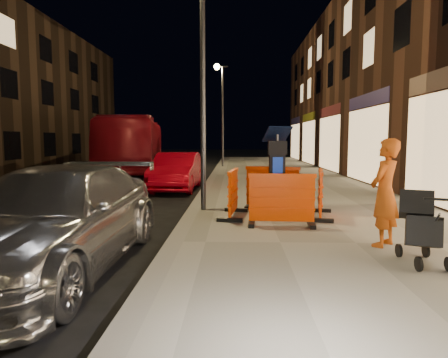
{
  "coord_description": "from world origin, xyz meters",
  "views": [
    {
      "loc": [
        1.01,
        -6.48,
        1.87
      ],
      "look_at": [
        0.8,
        1.0,
        1.1
      ],
      "focal_mm": 32.0,
      "sensor_mm": 36.0,
      "label": 1
    }
  ],
  "objects_px": {
    "parking_kiosk": "(277,175)",
    "car_silver": "(56,269)",
    "barrier_bldgside": "(320,193)",
    "barrier_kerbside": "(233,193)",
    "man": "(385,193)",
    "car_red": "(177,190)",
    "barrier_back": "(273,188)",
    "stroller": "(423,229)",
    "barrier_front": "(282,200)",
    "bus_doubledecker": "(135,172)"
  },
  "relations": [
    {
      "from": "barrier_kerbside",
      "to": "stroller",
      "type": "xyz_separation_m",
      "value": [
        2.61,
        -3.25,
        -0.03
      ]
    },
    {
      "from": "barrier_back",
      "to": "car_silver",
      "type": "distance_m",
      "value": 5.45
    },
    {
      "from": "barrier_kerbside",
      "to": "bus_doubledecker",
      "type": "bearing_deg",
      "value": 29.56
    },
    {
      "from": "barrier_front",
      "to": "man",
      "type": "bearing_deg",
      "value": -40.03
    },
    {
      "from": "barrier_kerbside",
      "to": "bus_doubledecker",
      "type": "height_order",
      "value": "bus_doubledecker"
    },
    {
      "from": "barrier_back",
      "to": "barrier_bldgside",
      "type": "bearing_deg",
      "value": -33.26
    },
    {
      "from": "parking_kiosk",
      "to": "car_red",
      "type": "bearing_deg",
      "value": 126.92
    },
    {
      "from": "car_silver",
      "to": "stroller",
      "type": "relative_size",
      "value": 5.18
    },
    {
      "from": "barrier_bldgside",
      "to": "car_red",
      "type": "height_order",
      "value": "barrier_bldgside"
    },
    {
      "from": "car_silver",
      "to": "barrier_bldgside",
      "type": "bearing_deg",
      "value": 37.64
    },
    {
      "from": "car_silver",
      "to": "man",
      "type": "bearing_deg",
      "value": 11.51
    },
    {
      "from": "car_red",
      "to": "bus_doubledecker",
      "type": "distance_m",
      "value": 8.16
    },
    {
      "from": "car_silver",
      "to": "stroller",
      "type": "height_order",
      "value": "stroller"
    },
    {
      "from": "car_red",
      "to": "bus_doubledecker",
      "type": "relative_size",
      "value": 0.38
    },
    {
      "from": "barrier_kerbside",
      "to": "car_red",
      "type": "xyz_separation_m",
      "value": [
        -2.07,
        5.63,
        -0.67
      ]
    },
    {
      "from": "bus_doubledecker",
      "to": "stroller",
      "type": "relative_size",
      "value": 11.11
    },
    {
      "from": "parking_kiosk",
      "to": "car_silver",
      "type": "distance_m",
      "value": 4.84
    },
    {
      "from": "bus_doubledecker",
      "to": "barrier_kerbside",
      "type": "bearing_deg",
      "value": -75.42
    },
    {
      "from": "barrier_back",
      "to": "bus_doubledecker",
      "type": "relative_size",
      "value": 0.12
    },
    {
      "from": "car_red",
      "to": "man",
      "type": "distance_m",
      "value": 9.21
    },
    {
      "from": "barrier_back",
      "to": "car_red",
      "type": "xyz_separation_m",
      "value": [
        -3.02,
        4.68,
        -0.67
      ]
    },
    {
      "from": "barrier_kerbside",
      "to": "parking_kiosk",
      "type": "bearing_deg",
      "value": -83.26
    },
    {
      "from": "barrier_kerbside",
      "to": "bus_doubledecker",
      "type": "distance_m",
      "value": 14.17
    },
    {
      "from": "barrier_back",
      "to": "barrier_bldgside",
      "type": "relative_size",
      "value": 1.0
    },
    {
      "from": "parking_kiosk",
      "to": "barrier_kerbside",
      "type": "xyz_separation_m",
      "value": [
        -0.95,
        0.0,
        -0.41
      ]
    },
    {
      "from": "barrier_bldgside",
      "to": "parking_kiosk",
      "type": "bearing_deg",
      "value": 100.74
    },
    {
      "from": "bus_doubledecker",
      "to": "stroller",
      "type": "bearing_deg",
      "value": -71.8
    },
    {
      "from": "car_silver",
      "to": "stroller",
      "type": "distance_m",
      "value": 5.18
    },
    {
      "from": "barrier_kerbside",
      "to": "man",
      "type": "bearing_deg",
      "value": -127.52
    },
    {
      "from": "man",
      "to": "car_silver",
      "type": "bearing_deg",
      "value": -38.33
    },
    {
      "from": "barrier_back",
      "to": "barrier_bldgside",
      "type": "height_order",
      "value": "same"
    },
    {
      "from": "parking_kiosk",
      "to": "barrier_front",
      "type": "relative_size",
      "value": 1.4
    },
    {
      "from": "parking_kiosk",
      "to": "barrier_kerbside",
      "type": "distance_m",
      "value": 1.03
    },
    {
      "from": "barrier_bldgside",
      "to": "bus_doubledecker",
      "type": "height_order",
      "value": "bus_doubledecker"
    },
    {
      "from": "barrier_back",
      "to": "stroller",
      "type": "distance_m",
      "value": 4.52
    },
    {
      "from": "barrier_back",
      "to": "car_red",
      "type": "bearing_deg",
      "value": 134.54
    },
    {
      "from": "parking_kiosk",
      "to": "barrier_bldgside",
      "type": "distance_m",
      "value": 1.03
    },
    {
      "from": "parking_kiosk",
      "to": "car_silver",
      "type": "bearing_deg",
      "value": -128.74
    },
    {
      "from": "barrier_back",
      "to": "stroller",
      "type": "bearing_deg",
      "value": -56.67
    },
    {
      "from": "barrier_back",
      "to": "barrier_kerbside",
      "type": "distance_m",
      "value": 1.34
    },
    {
      "from": "barrier_bldgside",
      "to": "barrier_front",
      "type": "bearing_deg",
      "value": 145.74
    },
    {
      "from": "parking_kiosk",
      "to": "barrier_kerbside",
      "type": "relative_size",
      "value": 1.4
    },
    {
      "from": "barrier_back",
      "to": "car_silver",
      "type": "bearing_deg",
      "value": -118.3
    },
    {
      "from": "barrier_back",
      "to": "man",
      "type": "height_order",
      "value": "man"
    },
    {
      "from": "parking_kiosk",
      "to": "barrier_back",
      "type": "relative_size",
      "value": 1.4
    },
    {
      "from": "barrier_front",
      "to": "barrier_bldgside",
      "type": "bearing_deg",
      "value": 48.74
    },
    {
      "from": "barrier_kerbside",
      "to": "barrier_bldgside",
      "type": "xyz_separation_m",
      "value": [
        1.9,
        0.0,
        0.0
      ]
    },
    {
      "from": "barrier_front",
      "to": "barrier_kerbside",
      "type": "distance_m",
      "value": 1.34
    },
    {
      "from": "parking_kiosk",
      "to": "man",
      "type": "relative_size",
      "value": 1.08
    },
    {
      "from": "man",
      "to": "car_red",
      "type": "bearing_deg",
      "value": -108.67
    }
  ]
}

